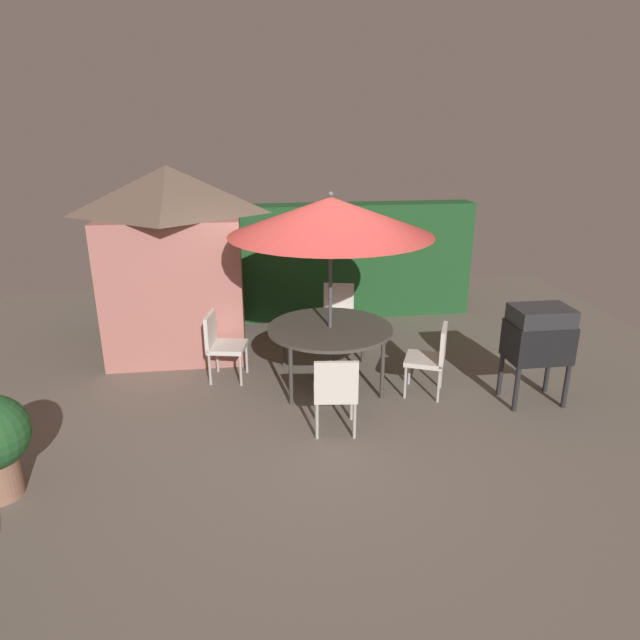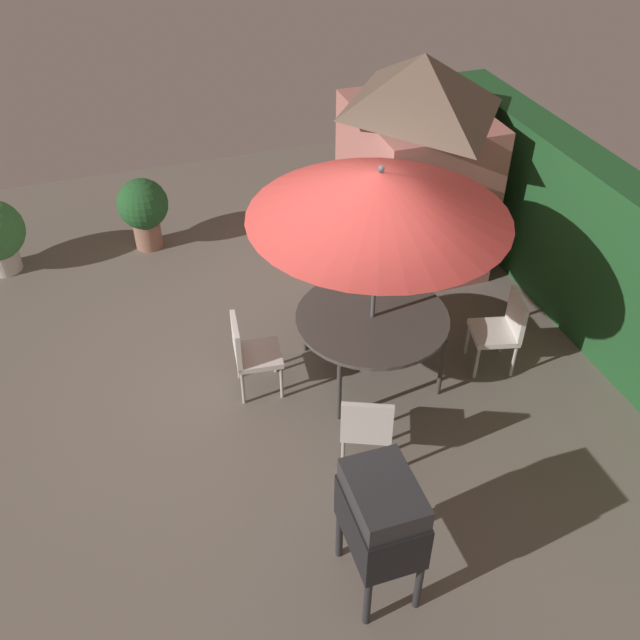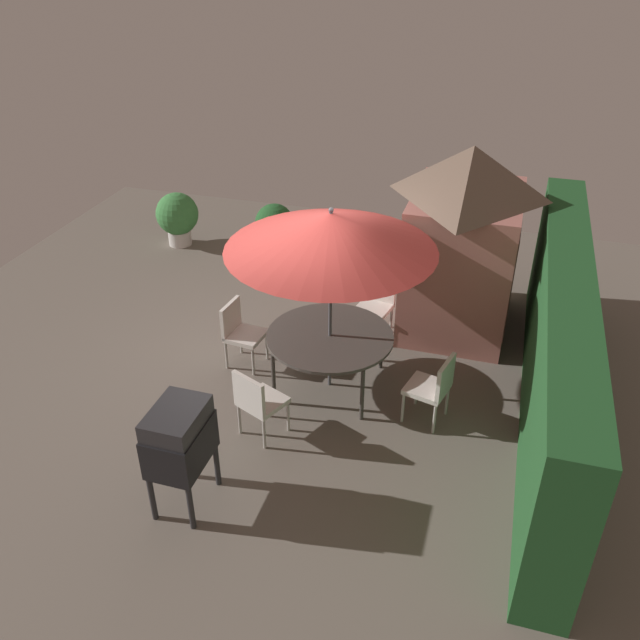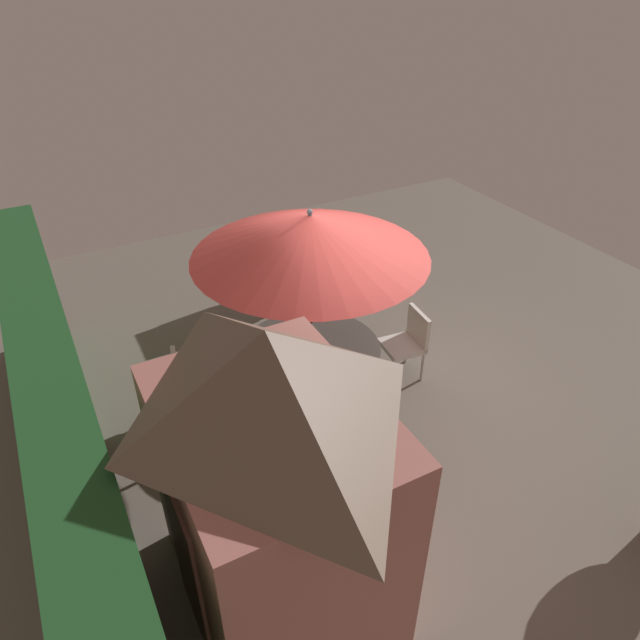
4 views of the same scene
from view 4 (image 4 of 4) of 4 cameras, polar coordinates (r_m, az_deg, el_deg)
ground_plane at (r=7.29m, az=5.90°, el=-6.43°), size 11.00×11.00×0.00m
hedge_backdrop at (r=5.86m, az=-23.83°, el=-9.15°), size 6.08×0.51×1.93m
garden_shed at (r=4.41m, az=-4.59°, el=-15.16°), size 2.00×1.55×2.67m
patio_table at (r=6.63m, az=-0.87°, el=-3.03°), size 1.59×1.59×0.76m
patio_umbrella at (r=5.88m, az=-0.99°, el=8.31°), size 2.47×2.47×2.44m
bbq_grill at (r=8.69m, az=-2.94°, el=7.47°), size 0.70×0.51×1.20m
chair_near_shed at (r=6.64m, az=-12.78°, el=-6.08°), size 0.56×0.56×0.90m
chair_far_side at (r=5.74m, az=3.08°, el=-12.73°), size 0.55×0.55×0.90m
chair_toward_hedge at (r=7.21m, az=8.72°, el=-1.95°), size 0.51×0.51×0.90m
chair_toward_house at (r=7.80m, az=-1.50°, el=1.48°), size 0.61×0.61×0.90m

